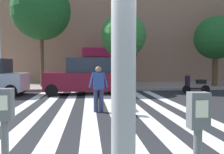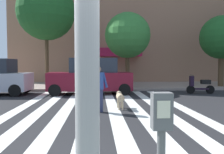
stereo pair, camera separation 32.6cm
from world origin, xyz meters
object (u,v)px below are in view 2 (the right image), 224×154
at_px(street_tree_nearest, 46,11).
at_px(street_tree_middle, 128,35).
at_px(parked_scooter, 200,86).
at_px(pedestrian_dog_walker, 98,86).
at_px(dog_on_leash, 120,97).
at_px(street_tree_further, 222,38).
at_px(parked_car_behind_first, 91,77).

distance_m(street_tree_nearest, street_tree_middle, 5.97).
height_order(parked_scooter, pedestrian_dog_walker, pedestrian_dog_walker).
bearing_deg(dog_on_leash, parked_scooter, 40.78).
distance_m(parked_scooter, dog_on_leash, 6.74).
bearing_deg(dog_on_leash, pedestrian_dog_walker, -144.68).
bearing_deg(street_tree_further, dog_on_leash, -136.79).
distance_m(street_tree_nearest, street_tree_further, 12.55).
xyz_separation_m(parked_car_behind_first, street_tree_nearest, (-3.21, 3.48, 4.45)).
bearing_deg(parked_car_behind_first, street_tree_further, 17.01).
bearing_deg(street_tree_further, parked_car_behind_first, -162.99).
bearing_deg(street_tree_nearest, pedestrian_dog_walker, -67.47).
bearing_deg(street_tree_further, pedestrian_dog_walker, -137.48).
bearing_deg(parked_car_behind_first, street_tree_nearest, 132.69).
relative_size(street_tree_middle, dog_on_leash, 4.96).
relative_size(street_tree_nearest, street_tree_further, 1.46).
bearing_deg(street_tree_nearest, parked_car_behind_first, -47.31).
distance_m(parked_car_behind_first, pedestrian_dog_walker, 5.26).
distance_m(street_tree_middle, pedestrian_dog_walker, 8.70).
distance_m(parked_scooter, street_tree_middle, 5.88).
height_order(parked_car_behind_first, pedestrian_dog_walker, parked_car_behind_first).
relative_size(street_tree_further, dog_on_leash, 4.84).
distance_m(parked_scooter, pedestrian_dog_walker, 7.79).
xyz_separation_m(parked_car_behind_first, street_tree_further, (9.19, 2.81, 2.61)).
bearing_deg(dog_on_leash, street_tree_further, 43.21).
distance_m(parked_car_behind_first, street_tree_nearest, 6.49).
distance_m(parked_scooter, street_tree_further, 5.21).
distance_m(parked_car_behind_first, street_tree_further, 9.96).
bearing_deg(parked_car_behind_first, dog_on_leash, -74.94).
xyz_separation_m(pedestrian_dog_walker, dog_on_leash, (0.84, 0.60, -0.48)).
bearing_deg(parked_scooter, street_tree_nearest, 158.75).
distance_m(street_tree_further, pedestrian_dog_walker, 12.21).
bearing_deg(street_tree_further, street_tree_middle, -179.44).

